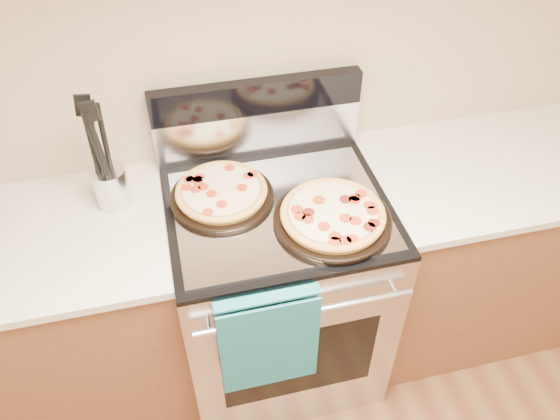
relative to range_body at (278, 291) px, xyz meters
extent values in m
plane|color=#C5AF8E|center=(0.00, 0.35, 0.90)|extent=(4.00, 0.00, 4.00)
cube|color=#B7B7BC|center=(0.00, 0.00, 0.00)|extent=(0.76, 0.68, 0.90)
cube|color=black|center=(0.00, -0.34, 0.00)|extent=(0.56, 0.01, 0.40)
cube|color=black|center=(0.00, 0.00, 0.46)|extent=(0.76, 0.68, 0.02)
cube|color=silver|center=(0.00, 0.31, 0.56)|extent=(0.76, 0.06, 0.18)
cube|color=black|center=(0.00, 0.31, 0.71)|extent=(0.76, 0.06, 0.12)
cylinder|color=silver|center=(0.00, -0.38, 0.35)|extent=(0.70, 0.03, 0.03)
cube|color=gray|center=(0.00, -0.03, 0.47)|extent=(0.70, 0.55, 0.01)
cube|color=brown|center=(-0.88, 0.03, -0.01)|extent=(1.00, 0.62, 0.88)
cube|color=beige|center=(-0.88, 0.03, 0.45)|extent=(1.02, 0.64, 0.03)
cube|color=brown|center=(0.88, 0.03, -0.01)|extent=(1.00, 0.62, 0.88)
cube|color=beige|center=(0.88, 0.03, 0.45)|extent=(1.02, 0.64, 0.03)
cylinder|color=silver|center=(-0.54, 0.15, 0.53)|extent=(0.15, 0.15, 0.14)
camera|label=1|loc=(-0.31, -1.34, 1.73)|focal=35.00mm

